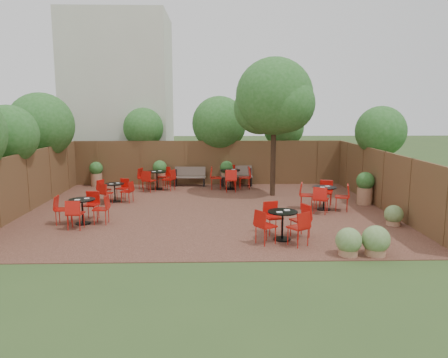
{
  "coord_description": "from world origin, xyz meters",
  "views": [
    {
      "loc": [
        0.19,
        -14.21,
        3.43
      ],
      "look_at": [
        0.58,
        0.5,
        1.0
      ],
      "focal_mm": 34.32,
      "sensor_mm": 36.0,
      "label": 1
    }
  ],
  "objects": [
    {
      "name": "bistro_tables",
      "position": [
        -0.1,
        0.76,
        0.47
      ],
      "size": [
        9.27,
        8.86,
        0.95
      ],
      "color": "black",
      "rests_on": "courtyard_paving"
    },
    {
      "name": "planters",
      "position": [
        0.09,
        3.55,
        0.63
      ],
      "size": [
        11.25,
        4.59,
        1.17
      ],
      "color": "#9C6D4E",
      "rests_on": "courtyard_paving"
    },
    {
      "name": "fence_back",
      "position": [
        0.0,
        5.0,
        1.0
      ],
      "size": [
        12.0,
        0.08,
        2.0
      ],
      "primitive_type": "cube",
      "color": "brown",
      "rests_on": "ground"
    },
    {
      "name": "fence_right",
      "position": [
        6.0,
        0.0,
        1.0
      ],
      "size": [
        0.08,
        10.0,
        2.0
      ],
      "primitive_type": "cube",
      "color": "brown",
      "rests_on": "ground"
    },
    {
      "name": "low_shrubs",
      "position": [
        4.17,
        -4.01,
        0.34
      ],
      "size": [
        2.75,
        3.19,
        0.71
      ],
      "color": "#9C6D4E",
      "rests_on": "courtyard_paving"
    },
    {
      "name": "ground",
      "position": [
        0.0,
        0.0,
        0.0
      ],
      "size": [
        80.0,
        80.0,
        0.0
      ],
      "primitive_type": "plane",
      "color": "#354F23",
      "rests_on": "ground"
    },
    {
      "name": "overhang_foliage",
      "position": [
        -2.73,
        2.46,
        2.69
      ],
      "size": [
        15.52,
        10.61,
        2.57
      ],
      "color": "#245B1D",
      "rests_on": "ground"
    },
    {
      "name": "courtyard_paving",
      "position": [
        0.0,
        0.0,
        0.01
      ],
      "size": [
        12.0,
        10.0,
        0.02
      ],
      "primitive_type": "cube",
      "color": "#3E2119",
      "rests_on": "ground"
    },
    {
      "name": "courtyard_tree",
      "position": [
        2.55,
        2.41,
        3.73
      ],
      "size": [
        3.02,
        2.96,
        5.35
      ],
      "rotation": [
        0.0,
        0.0,
        0.18
      ],
      "color": "black",
      "rests_on": "courtyard_paving"
    },
    {
      "name": "neighbour_building",
      "position": [
        -4.5,
        8.0,
        4.0
      ],
      "size": [
        5.0,
        4.0,
        8.0
      ],
      "primitive_type": "cube",
      "color": "beige",
      "rests_on": "ground"
    },
    {
      "name": "park_bench_right",
      "position": [
        1.24,
        4.62,
        0.48
      ],
      "size": [
        1.46,
        0.54,
        0.89
      ],
      "rotation": [
        0.0,
        0.0,
        0.05
      ],
      "color": "brown",
      "rests_on": "courtyard_paving"
    },
    {
      "name": "park_bench_left",
      "position": [
        -0.82,
        4.62,
        0.46
      ],
      "size": [
        1.39,
        0.51,
        0.85
      ],
      "rotation": [
        0.0,
        0.0,
        -0.05
      ],
      "color": "brown",
      "rests_on": "courtyard_paving"
    },
    {
      "name": "fence_left",
      "position": [
        -6.0,
        0.0,
        1.0
      ],
      "size": [
        0.08,
        10.0,
        2.0
      ],
      "primitive_type": "cube",
      "color": "brown",
      "rests_on": "ground"
    }
  ]
}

